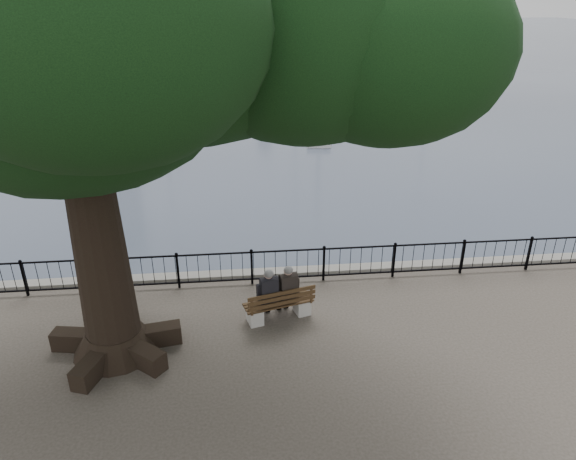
{
  "coord_description": "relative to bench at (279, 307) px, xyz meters",
  "views": [
    {
      "loc": [
        -1.27,
        -9.89,
        7.32
      ],
      "look_at": [
        0.0,
        2.5,
        1.6
      ],
      "focal_mm": 32.0,
      "sensor_mm": 36.0,
      "label": 1
    }
  ],
  "objects": [
    {
      "name": "sailboat_h",
      "position": [
        -6.87,
        41.35,
        -0.97
      ],
      "size": [
        1.41,
        4.96,
        11.2
      ],
      "color": "silver",
      "rests_on": "ground"
    },
    {
      "name": "far_shore",
      "position": [
        25.94,
        78.7,
        2.68
      ],
      "size": [
        30.0,
        8.6,
        9.18
      ],
      "color": "#3C362E",
      "rests_on": "ground"
    },
    {
      "name": "sailboat_c",
      "position": [
        4.32,
        21.36,
        -0.99
      ],
      "size": [
        2.04,
        5.24,
        10.59
      ],
      "color": "silver",
      "rests_on": "ground"
    },
    {
      "name": "railing",
      "position": [
        0.4,
        1.75,
        0.24
      ],
      "size": [
        22.06,
        0.06,
        1.0
      ],
      "color": "black",
      "rests_on": "ground"
    },
    {
      "name": "harbor",
      "position": [
        0.4,
        2.25,
        -0.82
      ],
      "size": [
        260.0,
        260.0,
        1.2
      ],
      "color": "slate",
      "rests_on": "ground"
    },
    {
      "name": "lion_monument",
      "position": [
        2.4,
        49.18,
        0.88
      ],
      "size": [
        5.94,
        5.94,
        8.78
      ],
      "color": "slate",
      "rests_on": "ground"
    },
    {
      "name": "sailboat_b",
      "position": [
        -5.16,
        20.92,
        -0.99
      ],
      "size": [
        2.82,
        5.26,
        10.58
      ],
      "color": "silver",
      "rests_on": "ground"
    },
    {
      "name": "person_left",
      "position": [
        -0.29,
        0.02,
        0.35
      ],
      "size": [
        0.54,
        0.78,
        1.44
      ],
      "color": "black",
      "rests_on": "ground"
    },
    {
      "name": "person_right",
      "position": [
        0.19,
        0.15,
        0.35
      ],
      "size": [
        0.54,
        0.78,
        1.44
      ],
      "color": "black",
      "rests_on": "ground"
    },
    {
      "name": "bench",
      "position": [
        0.0,
        0.0,
        0.0
      ],
      "size": [
        1.79,
        0.95,
        0.91
      ],
      "color": "#A2A09A",
      "rests_on": "ground"
    },
    {
      "name": "sailboat_a",
      "position": [
        -6.32,
        17.04,
        -1.01
      ],
      "size": [
        2.5,
        5.24,
        10.04
      ],
      "color": "silver",
      "rests_on": "ground"
    },
    {
      "name": "sailboat_g",
      "position": [
        6.33,
        32.65,
        -1.03
      ],
      "size": [
        1.96,
        5.15,
        8.96
      ],
      "color": "silver",
      "rests_on": "ground"
    },
    {
      "name": "sailboat_f",
      "position": [
        3.97,
        31.28,
        -0.97
      ],
      "size": [
        3.7,
        6.07,
        12.41
      ],
      "color": "silver",
      "rests_on": "ground"
    },
    {
      "name": "sailboat_e",
      "position": [
        -13.9,
        27.77,
        -0.92
      ],
      "size": [
        3.94,
        6.18,
        14.43
      ],
      "color": "silver",
      "rests_on": "ground"
    },
    {
      "name": "tree",
      "position": [
        -2.78,
        -0.73,
        6.62
      ],
      "size": [
        12.9,
        9.01,
        10.54
      ],
      "color": "black",
      "rests_on": "ground"
    },
    {
      "name": "sailboat_d",
      "position": [
        13.04,
        25.9,
        -1.05
      ],
      "size": [
        2.24,
        5.19,
        8.27
      ],
      "color": "silver",
      "rests_on": "ground"
    }
  ]
}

